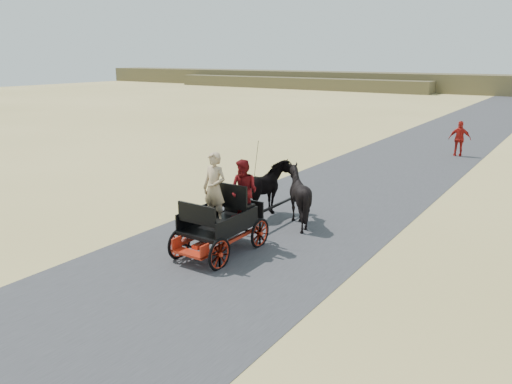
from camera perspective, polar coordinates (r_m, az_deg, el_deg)
The scene contains 9 objects.
ground at distance 11.51m, azimuth -7.20°, elevation -9.37°, with size 140.00×140.00×0.00m, color tan.
road at distance 11.51m, azimuth -7.20°, elevation -9.35°, with size 6.00×140.00×0.01m, color #38383A.
ridge_near at distance 75.60m, azimuth 4.49°, elevation 12.31°, with size 40.00×4.00×1.60m, color brown.
carriage at distance 12.58m, azimuth -4.06°, elevation -5.30°, with size 1.30×2.40×0.72m, color black, non-canonical shape.
horse_left at distance 15.07m, azimuth 1.21°, elevation 0.19°, with size 0.91×2.01×1.70m, color black.
horse_right at distance 14.53m, azimuth 4.87°, elevation -0.43°, with size 1.37×1.54×1.70m, color black.
driver_man at distance 12.35m, azimuth -4.77°, elevation 0.43°, with size 0.66×0.43×1.80m, color tan.
passenger_woman at distance 12.52m, azimuth -1.40°, elevation 0.15°, with size 0.77×0.60×1.58m, color #660C0F.
pedestrian at distance 26.33m, azimuth 22.25°, elevation 5.65°, with size 1.01×0.42×1.73m, color #AA1A13.
Camera 1 is at (6.93, -7.84, 4.80)m, focal length 35.00 mm.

